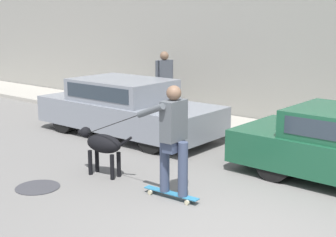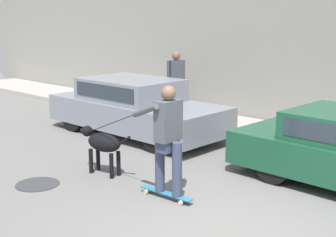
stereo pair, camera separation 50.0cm
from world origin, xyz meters
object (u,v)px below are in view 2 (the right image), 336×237
object	(u,v)px
parked_car_0	(135,108)
pedestrian_with_bag	(176,78)
skateboarder	(168,135)
dog	(103,143)

from	to	relation	value
parked_car_0	pedestrian_with_bag	bearing A→B (deg)	105.94
pedestrian_with_bag	parked_car_0	bearing A→B (deg)	-52.88
skateboarder	pedestrian_with_bag	distance (m)	5.78
skateboarder	dog	bearing A→B (deg)	-5.60
parked_car_0	dog	xyz separation A→B (m)	(1.61, -2.24, -0.08)
parked_car_0	skateboarder	xyz separation A→B (m)	(3.17, -2.32, 0.34)
parked_car_0	skateboarder	bearing A→B (deg)	-36.43
parked_car_0	skateboarder	world-z (taller)	skateboarder
parked_car_0	dog	distance (m)	2.76
parked_car_0	skateboarder	distance (m)	3.94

